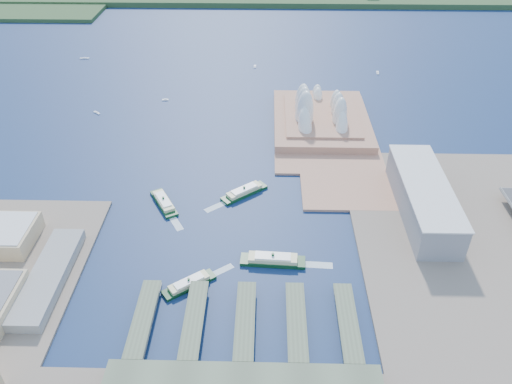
{
  "coord_description": "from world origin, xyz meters",
  "views": [
    {
      "loc": [
        29.41,
        -345.31,
        331.04
      ],
      "look_at": [
        18.93,
        90.28,
        18.0
      ],
      "focal_mm": 35.0,
      "sensor_mm": 36.0,
      "label": 1
    }
  ],
  "objects_px": {
    "ferry_b": "(244,190)",
    "toaster_building": "(423,198)",
    "opera_house": "(322,104)",
    "ferry_a": "(164,201)",
    "ferry_d": "(273,258)",
    "ferry_c": "(189,282)"
  },
  "relations": [
    {
      "from": "ferry_b",
      "to": "toaster_building",
      "type": "bearing_deg",
      "value": 41.91
    },
    {
      "from": "opera_house",
      "to": "ferry_a",
      "type": "relative_size",
      "value": 3.33
    },
    {
      "from": "toaster_building",
      "to": "ferry_d",
      "type": "distance_m",
      "value": 177.36
    },
    {
      "from": "ferry_a",
      "to": "ferry_d",
      "type": "height_order",
      "value": "ferry_d"
    },
    {
      "from": "opera_house",
      "to": "ferry_d",
      "type": "height_order",
      "value": "opera_house"
    },
    {
      "from": "ferry_a",
      "to": "toaster_building",
      "type": "bearing_deg",
      "value": -31.51
    },
    {
      "from": "ferry_d",
      "to": "opera_house",
      "type": "bearing_deg",
      "value": -10.49
    },
    {
      "from": "opera_house",
      "to": "toaster_building",
      "type": "distance_m",
      "value": 219.62
    },
    {
      "from": "ferry_c",
      "to": "ferry_d",
      "type": "xyz_separation_m",
      "value": [
        75.33,
        32.16,
        1.07
      ]
    },
    {
      "from": "opera_house",
      "to": "toaster_building",
      "type": "height_order",
      "value": "opera_house"
    },
    {
      "from": "toaster_building",
      "to": "ferry_b",
      "type": "height_order",
      "value": "toaster_building"
    },
    {
      "from": "toaster_building",
      "to": "ferry_c",
      "type": "bearing_deg",
      "value": -154.49
    },
    {
      "from": "opera_house",
      "to": "ferry_c",
      "type": "xyz_separation_m",
      "value": [
        -143.34,
        -311.36,
        -27.27
      ]
    },
    {
      "from": "opera_house",
      "to": "ferry_d",
      "type": "relative_size",
      "value": 2.93
    },
    {
      "from": "toaster_building",
      "to": "ferry_d",
      "type": "xyz_separation_m",
      "value": [
        -158.02,
        -79.19,
        -14.7
      ]
    },
    {
      "from": "toaster_building",
      "to": "ferry_a",
      "type": "distance_m",
      "value": 277.93
    },
    {
      "from": "ferry_d",
      "to": "toaster_building",
      "type": "bearing_deg",
      "value": -60.18
    },
    {
      "from": "toaster_building",
      "to": "ferry_a",
      "type": "xyz_separation_m",
      "value": [
        -277.35,
        9.42,
        -15.4
      ]
    },
    {
      "from": "opera_house",
      "to": "ferry_c",
      "type": "relative_size",
      "value": 3.6
    },
    {
      "from": "ferry_b",
      "to": "ferry_d",
      "type": "height_order",
      "value": "ferry_d"
    },
    {
      "from": "ferry_c",
      "to": "ferry_d",
      "type": "height_order",
      "value": "ferry_d"
    },
    {
      "from": "ferry_c",
      "to": "ferry_b",
      "type": "bearing_deg",
      "value": -53.27
    }
  ]
}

